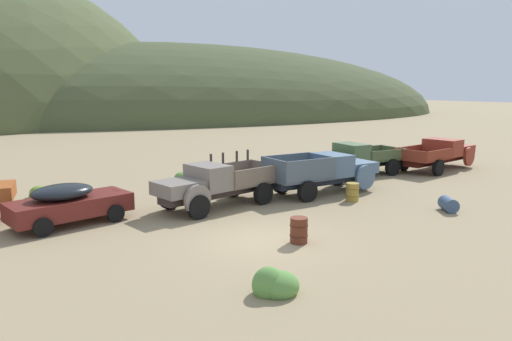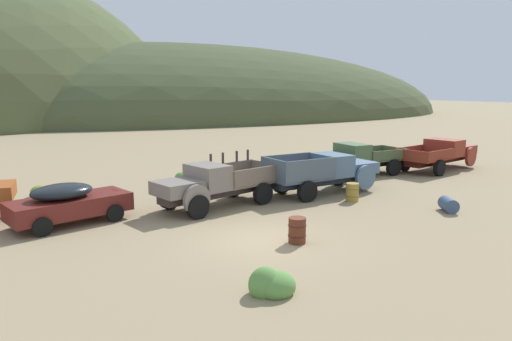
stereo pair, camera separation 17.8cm
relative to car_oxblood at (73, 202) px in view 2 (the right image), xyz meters
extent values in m
plane|color=#998460|center=(5.48, -4.95, -0.82)|extent=(300.00, 300.00, 0.00)
ellipsoid|color=#424C2D|center=(24.66, 66.72, -0.82)|extent=(113.14, 57.97, 25.94)
cube|color=#B7B2A8|center=(-2.05, 1.83, 0.27)|extent=(0.19, 1.26, 0.44)
cube|color=maroon|center=(-0.12, -0.04, -0.14)|extent=(4.67, 2.97, 0.68)
ellipsoid|color=black|center=(-0.37, -0.11, 0.46)|extent=(2.61, 2.17, 0.57)
ellipsoid|color=maroon|center=(1.74, 0.52, -0.07)|extent=(1.33, 1.66, 0.61)
cylinder|color=black|center=(1.42, -0.51, -0.48)|extent=(0.71, 0.39, 0.68)
cylinder|color=black|center=(0.90, 1.21, -0.48)|extent=(0.71, 0.39, 0.68)
cylinder|color=black|center=(-1.15, -1.29, -0.48)|extent=(0.71, 0.39, 0.68)
cylinder|color=black|center=(-1.67, 0.44, -0.48)|extent=(0.71, 0.39, 0.68)
cube|color=#3D322D|center=(5.83, -0.06, -0.16)|extent=(5.50, 2.43, 0.36)
cube|color=slate|center=(3.90, -0.63, 0.30)|extent=(2.12, 2.05, 0.55)
cube|color=#B7B2A8|center=(3.12, -0.85, 0.27)|extent=(0.39, 1.10, 0.44)
cylinder|color=slate|center=(3.84, 0.37, -0.06)|extent=(1.20, 0.51, 1.20)
cylinder|color=slate|center=(4.39, -1.49, -0.06)|extent=(1.20, 0.51, 1.20)
cube|color=slate|center=(5.33, -0.20, 0.55)|extent=(1.75, 2.16, 1.05)
cube|color=black|center=(4.78, -0.36, 0.76)|extent=(0.50, 1.54, 0.59)
cube|color=#746354|center=(7.26, 0.37, 0.08)|extent=(3.20, 2.66, 0.12)
cube|color=#746354|center=(6.99, 1.31, 0.49)|extent=(2.68, 0.88, 0.70)
cube|color=#746354|center=(7.54, -0.57, 0.49)|extent=(2.68, 0.88, 0.70)
cube|color=#746354|center=(8.53, 0.74, 0.49)|extent=(0.65, 1.91, 0.70)
cube|color=#3D322D|center=(8.05, 1.62, 1.09)|extent=(0.10, 0.10, 0.50)
cube|color=#3D322D|center=(7.38, 1.42, 1.09)|extent=(0.10, 0.10, 0.50)
cube|color=#3D322D|center=(6.59, 1.19, 1.09)|extent=(0.10, 0.10, 0.50)
cube|color=#3D322D|center=(5.93, 0.99, 1.09)|extent=(0.10, 0.10, 0.50)
cylinder|color=black|center=(3.83, 0.42, -0.34)|extent=(1.00, 0.54, 0.96)
cylinder|color=black|center=(4.40, -1.54, -0.34)|extent=(1.00, 0.54, 0.96)
cylinder|color=black|center=(7.20, 1.41, -0.34)|extent=(1.00, 0.54, 0.96)
cylinder|color=black|center=(7.77, -0.55, -0.34)|extent=(1.00, 0.54, 0.96)
cube|color=#262D39|center=(11.41, 0.13, -0.16)|extent=(5.66, 1.43, 0.36)
cube|color=slate|center=(13.46, 0.32, 0.30)|extent=(1.91, 1.80, 0.55)
cube|color=#B7B2A8|center=(14.28, 0.40, 0.27)|extent=(0.18, 1.14, 0.44)
cylinder|color=slate|center=(13.32, -0.67, -0.06)|extent=(1.21, 0.29, 1.20)
cylinder|color=slate|center=(13.14, 1.27, -0.06)|extent=(1.21, 0.29, 1.20)
cube|color=slate|center=(11.94, 0.18, 0.55)|extent=(1.46, 2.01, 1.05)
cube|color=black|center=(12.52, 0.24, 0.76)|extent=(0.20, 1.60, 0.59)
cube|color=#4D5B67|center=(9.89, -0.01, 0.08)|extent=(3.00, 2.23, 0.12)
cube|color=#4D5B67|center=(9.98, -0.99, 0.62)|extent=(2.82, 0.36, 0.95)
cube|color=#4D5B67|center=(9.79, 0.98, 0.62)|extent=(2.82, 0.36, 0.95)
cube|color=#4D5B67|center=(8.54, -0.13, 0.62)|extent=(0.28, 1.98, 0.95)
cylinder|color=black|center=(13.13, 1.33, -0.34)|extent=(0.98, 0.37, 0.96)
cylinder|color=black|center=(9.74, -1.05, -0.34)|extent=(0.98, 0.37, 0.96)
cylinder|color=black|center=(9.56, 1.00, -0.34)|extent=(0.98, 0.37, 0.96)
cube|color=#232B1B|center=(16.02, 3.28, -0.16)|extent=(5.40, 1.15, 0.36)
cube|color=#47603D|center=(14.04, 3.23, 0.30)|extent=(1.75, 1.83, 0.55)
cube|color=#B7B2A8|center=(13.25, 3.21, 0.27)|extent=(0.11, 1.23, 0.44)
cylinder|color=#47603D|center=(14.24, 4.29, -0.06)|extent=(1.20, 0.21, 1.20)
cylinder|color=#47603D|center=(14.29, 2.18, -0.06)|extent=(1.20, 0.21, 1.20)
cube|color=#47603D|center=(15.51, 3.27, 0.55)|extent=(1.30, 2.08, 1.05)
cube|color=black|center=(14.95, 3.25, 0.76)|extent=(0.10, 1.74, 0.59)
cube|color=#495735|center=(17.49, 3.32, 0.08)|extent=(2.77, 2.21, 0.12)
cube|color=#495735|center=(17.46, 4.39, 0.42)|extent=(2.72, 0.17, 0.55)
cube|color=#495735|center=(17.52, 2.25, 0.42)|extent=(2.72, 0.17, 0.55)
cube|color=#495735|center=(18.79, 3.36, 0.42)|extent=(0.16, 2.14, 0.55)
cylinder|color=black|center=(14.23, 4.35, -0.34)|extent=(0.97, 0.31, 0.96)
cylinder|color=black|center=(14.29, 2.12, -0.34)|extent=(0.97, 0.31, 0.96)
cylinder|color=black|center=(17.69, 4.44, -0.34)|extent=(0.97, 0.31, 0.96)
cylinder|color=black|center=(17.75, 2.21, -0.34)|extent=(0.97, 0.31, 0.96)
cube|color=#42140D|center=(21.63, 2.50, -0.16)|extent=(6.16, 2.47, 0.36)
cube|color=maroon|center=(23.81, 3.05, 0.30)|extent=(2.31, 2.23, 0.55)
cube|color=#B7B2A8|center=(24.68, 3.27, 0.27)|extent=(0.38, 1.23, 0.44)
cylinder|color=maroon|center=(23.83, 1.94, -0.06)|extent=(1.21, 0.47, 1.20)
cylinder|color=maroon|center=(23.30, 4.03, -0.06)|extent=(1.21, 0.47, 1.20)
cube|color=maroon|center=(22.19, 2.64, 0.55)|extent=(1.88, 2.37, 1.05)
cube|color=black|center=(22.81, 2.80, 0.76)|extent=(0.48, 1.73, 0.59)
cube|color=maroon|center=(20.01, 2.10, 0.08)|extent=(3.52, 2.86, 0.12)
cube|color=maroon|center=(20.28, 1.04, 0.42)|extent=(3.01, 0.85, 0.55)
cube|color=maroon|center=(19.75, 3.15, 0.42)|extent=(3.01, 0.85, 0.55)
cube|color=maroon|center=(18.58, 1.74, 0.42)|extent=(0.63, 2.14, 0.55)
cylinder|color=black|center=(23.29, 4.09, -0.34)|extent=(1.00, 0.50, 0.96)
cylinder|color=black|center=(20.04, 0.94, -0.34)|extent=(1.00, 0.50, 0.96)
cylinder|color=black|center=(19.49, 3.14, -0.34)|extent=(1.00, 0.50, 0.96)
cylinder|color=#384C6B|center=(14.11, -5.06, -0.52)|extent=(0.94, 1.08, 0.59)
cylinder|color=olive|center=(11.65, -1.82, -0.40)|extent=(0.58, 0.58, 0.83)
torus|color=brown|center=(11.65, -1.82, -0.24)|extent=(0.62, 0.62, 0.03)
torus|color=brown|center=(11.65, -1.82, -0.57)|extent=(0.62, 0.62, 0.03)
cylinder|color=#5B2819|center=(6.40, -5.74, -0.39)|extent=(0.58, 0.58, 0.86)
torus|color=#401C11|center=(6.40, -5.74, -0.21)|extent=(0.62, 0.62, 0.03)
torus|color=#401C11|center=(6.40, -5.74, -0.56)|extent=(0.62, 0.62, 0.03)
ellipsoid|color=#5B8E42|center=(6.15, 5.91, -0.64)|extent=(0.68, 0.61, 0.65)
ellipsoid|color=#5B8E42|center=(6.04, 5.86, -0.62)|extent=(0.78, 0.71, 0.71)
ellipsoid|color=#5B8E42|center=(3.65, -8.76, -0.57)|extent=(0.85, 0.76, 0.90)
ellipsoid|color=#5B8E42|center=(3.92, -8.86, -0.61)|extent=(1.02, 0.92, 0.73)
ellipsoid|color=#5B8E42|center=(10.97, 5.75, -0.71)|extent=(0.48, 0.43, 0.37)
ellipsoid|color=#5B8E42|center=(11.18, 5.76, -0.72)|extent=(0.45, 0.41, 0.35)
ellipsoid|color=olive|center=(-1.04, 5.41, -0.63)|extent=(0.85, 0.76, 0.69)
ellipsoid|color=olive|center=(-1.21, 5.21, -0.70)|extent=(0.58, 0.52, 0.42)
camera|label=1|loc=(-1.53, -18.45, 4.24)|focal=32.96mm
camera|label=2|loc=(-1.37, -18.53, 4.24)|focal=32.96mm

